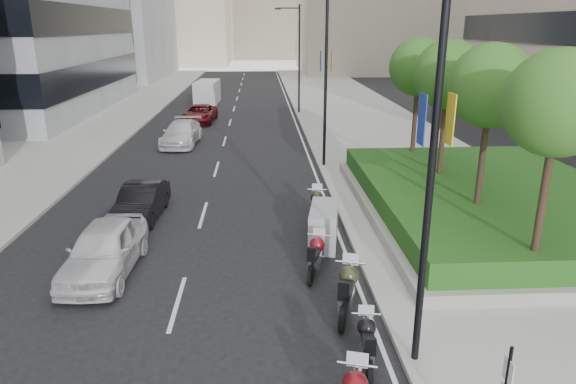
{
  "coord_description": "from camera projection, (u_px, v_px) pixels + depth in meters",
  "views": [
    {
      "loc": [
        0.88,
        -8.74,
        7.34
      ],
      "look_at": [
        1.78,
        7.65,
        2.0
      ],
      "focal_mm": 32.0,
      "sensor_mm": 36.0,
      "label": 1
    }
  ],
  "objects": [
    {
      "name": "sidewalk_right",
      "position": [
        366.0,
        125.0,
        39.45
      ],
      "size": [
        10.0,
        100.0,
        0.15
      ],
      "primitive_type": "cube",
      "color": "#9E9B93",
      "rests_on": "ground"
    },
    {
      "name": "sidewalk_left",
      "position": [
        88.0,
        127.0,
        38.35
      ],
      "size": [
        8.0,
        100.0,
        0.15
      ],
      "primitive_type": "cube",
      "color": "#9E9B93",
      "rests_on": "ground"
    },
    {
      "name": "lane_edge",
      "position": [
        297.0,
        126.0,
        39.2
      ],
      "size": [
        0.12,
        100.0,
        0.01
      ],
      "primitive_type": "cube",
      "color": "silver",
      "rests_on": "ground"
    },
    {
      "name": "lane_centre",
      "position": [
        229.0,
        127.0,
        38.92
      ],
      "size": [
        0.12,
        100.0,
        0.01
      ],
      "primitive_type": "cube",
      "color": "silver",
      "rests_on": "ground"
    },
    {
      "name": "planter",
      "position": [
        490.0,
        210.0,
        20.43
      ],
      "size": [
        10.0,
        14.0,
        0.4
      ],
      "primitive_type": "cube",
      "color": "gray",
      "rests_on": "sidewalk_right"
    },
    {
      "name": "hedge",
      "position": [
        492.0,
        195.0,
        20.24
      ],
      "size": [
        9.4,
        13.4,
        0.8
      ],
      "primitive_type": "cube",
      "color": "#224313",
      "rests_on": "planter"
    },
    {
      "name": "tree_0",
      "position": [
        558.0,
        104.0,
        13.08
      ],
      "size": [
        2.8,
        2.8,
        6.3
      ],
      "color": "#332319",
      "rests_on": "planter"
    },
    {
      "name": "tree_1",
      "position": [
        491.0,
        86.0,
        16.88
      ],
      "size": [
        2.8,
        2.8,
        6.3
      ],
      "color": "#332319",
      "rests_on": "planter"
    },
    {
      "name": "tree_2",
      "position": [
        448.0,
        75.0,
        20.68
      ],
      "size": [
        2.8,
        2.8,
        6.3
      ],
      "color": "#332319",
      "rests_on": "planter"
    },
    {
      "name": "tree_3",
      "position": [
        419.0,
        68.0,
        24.48
      ],
      "size": [
        2.8,
        2.8,
        6.3
      ],
      "color": "#332319",
      "rests_on": "planter"
    },
    {
      "name": "lamp_post_0",
      "position": [
        426.0,
        146.0,
        10.12
      ],
      "size": [
        2.34,
        0.45,
        9.0
      ],
      "color": "black",
      "rests_on": "ground"
    },
    {
      "name": "lamp_post_1",
      "position": [
        323.0,
        72.0,
        26.26
      ],
      "size": [
        2.34,
        0.45,
        9.0
      ],
      "color": "black",
      "rests_on": "ground"
    },
    {
      "name": "lamp_post_2",
      "position": [
        297.0,
        54.0,
        43.35
      ],
      "size": [
        2.34,
        0.45,
        9.0
      ],
      "color": "black",
      "rests_on": "ground"
    },
    {
      "name": "motorcycle_2",
      "position": [
        367.0,
        342.0,
        11.57
      ],
      "size": [
        0.67,
        2.01,
        1.0
      ],
      "rotation": [
        0.0,
        0.0,
        1.45
      ],
      "color": "black",
      "rests_on": "ground"
    },
    {
      "name": "motorcycle_3",
      "position": [
        347.0,
        290.0,
        13.59
      ],
      "size": [
        0.98,
        2.4,
        1.23
      ],
      "rotation": [
        0.0,
        0.0,
        1.29
      ],
      "color": "black",
      "rests_on": "ground"
    },
    {
      "name": "motorcycle_4",
      "position": [
        316.0,
        255.0,
        15.82
      ],
      "size": [
        0.88,
        2.12,
        1.08
      ],
      "rotation": [
        0.0,
        0.0,
        1.28
      ],
      "color": "black",
      "rests_on": "ground"
    },
    {
      "name": "motorcycle_5",
      "position": [
        324.0,
        226.0,
        17.86
      ],
      "size": [
        1.3,
        2.39,
        1.38
      ],
      "rotation": [
        0.0,
        0.0,
        1.4
      ],
      "color": "black",
      "rests_on": "ground"
    },
    {
      "name": "motorcycle_6",
      "position": [
        316.0,
        206.0,
        20.07
      ],
      "size": [
        0.77,
        2.29,
        1.14
      ],
      "rotation": [
        0.0,
        0.0,
        1.43
      ],
      "color": "black",
      "rests_on": "ground"
    },
    {
      "name": "car_a",
      "position": [
        104.0,
        249.0,
        15.76
      ],
      "size": [
        2.03,
        4.7,
        1.58
      ],
      "primitive_type": "imported",
      "rotation": [
        0.0,
        0.0,
        -0.04
      ],
      "color": "silver",
      "rests_on": "ground"
    },
    {
      "name": "car_b",
      "position": [
        141.0,
        202.0,
        20.3
      ],
      "size": [
        1.64,
        4.21,
        1.37
      ],
      "primitive_type": "imported",
      "rotation": [
        0.0,
        0.0,
        -0.05
      ],
      "color": "black",
      "rests_on": "ground"
    },
    {
      "name": "car_c",
      "position": [
        182.0,
        133.0,
        32.93
      ],
      "size": [
        2.41,
        5.27,
        1.49
      ],
      "primitive_type": "imported",
      "rotation": [
        0.0,
        0.0,
        -0.06
      ],
      "color": "silver",
      "rests_on": "ground"
    },
    {
      "name": "car_d",
      "position": [
        200.0,
        114.0,
        40.51
      ],
      "size": [
        2.63,
        5.12,
        1.38
      ],
      "primitive_type": "imported",
      "rotation": [
        0.0,
        0.0,
        -0.07
      ],
      "color": "#5B0A12",
      "rests_on": "ground"
    },
    {
      "name": "delivery_van",
      "position": [
        207.0,
        93.0,
        50.21
      ],
      "size": [
        2.26,
        5.29,
        2.18
      ],
      "rotation": [
        0.0,
        0.0,
        -0.06
      ],
      "color": "silver",
      "rests_on": "ground"
    }
  ]
}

